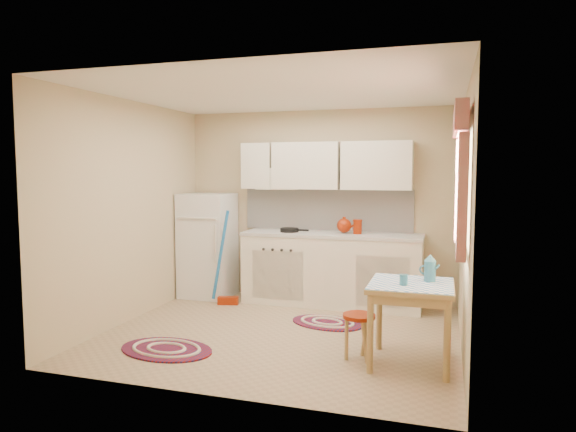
# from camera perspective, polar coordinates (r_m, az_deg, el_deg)

# --- Properties ---
(room_shell) EXTENTS (3.64, 3.60, 2.52)m
(room_shell) POSITION_cam_1_polar(r_m,az_deg,el_deg) (5.47, 1.55, 3.89)
(room_shell) COLOR tan
(room_shell) RESTS_ON ground
(fridge) EXTENTS (0.65, 0.60, 1.40)m
(fridge) POSITION_cam_1_polar(r_m,az_deg,el_deg) (7.06, -8.90, -3.21)
(fridge) COLOR white
(fridge) RESTS_ON ground
(broom) EXTENTS (0.30, 0.19, 1.20)m
(broom) POSITION_cam_1_polar(r_m,az_deg,el_deg) (6.58, -6.73, -4.67)
(broom) COLOR #1D69B6
(broom) RESTS_ON ground
(base_cabinets) EXTENTS (2.25, 0.60, 0.88)m
(base_cabinets) POSITION_cam_1_polar(r_m,az_deg,el_deg) (6.60, 4.87, -6.04)
(base_cabinets) COLOR silver
(base_cabinets) RESTS_ON ground
(countertop) EXTENTS (2.27, 0.62, 0.04)m
(countertop) POSITION_cam_1_polar(r_m,az_deg,el_deg) (6.52, 4.90, -2.07)
(countertop) COLOR beige
(countertop) RESTS_ON base_cabinets
(frying_pan) EXTENTS (0.24, 0.24, 0.05)m
(frying_pan) POSITION_cam_1_polar(r_m,az_deg,el_deg) (6.61, 0.16, -1.57)
(frying_pan) COLOR black
(frying_pan) RESTS_ON countertop
(red_kettle) EXTENTS (0.22, 0.20, 0.20)m
(red_kettle) POSITION_cam_1_polar(r_m,az_deg,el_deg) (6.48, 6.25, -1.06)
(red_kettle) COLOR maroon
(red_kettle) RESTS_ON countertop
(red_canister) EXTENTS (0.12, 0.12, 0.16)m
(red_canister) POSITION_cam_1_polar(r_m,az_deg,el_deg) (6.45, 7.73, -1.29)
(red_canister) COLOR maroon
(red_canister) RESTS_ON countertop
(table) EXTENTS (0.72, 0.72, 0.72)m
(table) POSITION_cam_1_polar(r_m,az_deg,el_deg) (4.74, 13.45, -11.61)
(table) COLOR tan
(table) RESTS_ON ground
(stool) EXTENTS (0.38, 0.38, 0.42)m
(stool) POSITION_cam_1_polar(r_m,az_deg,el_deg) (4.80, 7.87, -13.17)
(stool) COLOR maroon
(stool) RESTS_ON ground
(coffee_pot) EXTENTS (0.16, 0.15, 0.25)m
(coffee_pot) POSITION_cam_1_polar(r_m,az_deg,el_deg) (4.73, 15.49, -5.60)
(coffee_pot) COLOR teal
(coffee_pot) RESTS_ON table
(mug) EXTENTS (0.08, 0.08, 0.10)m
(mug) POSITION_cam_1_polar(r_m,az_deg,el_deg) (4.54, 12.72, -6.97)
(mug) COLOR teal
(mug) RESTS_ON table
(rug_center) EXTENTS (0.93, 0.72, 0.02)m
(rug_center) POSITION_cam_1_polar(r_m,az_deg,el_deg) (5.88, 4.38, -11.74)
(rug_center) COLOR maroon
(rug_center) RESTS_ON ground
(rug_left) EXTENTS (1.01, 0.73, 0.02)m
(rug_left) POSITION_cam_1_polar(r_m,az_deg,el_deg) (5.18, -13.36, -14.23)
(rug_left) COLOR maroon
(rug_left) RESTS_ON ground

